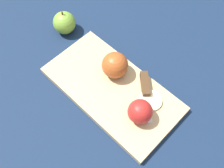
{
  "coord_description": "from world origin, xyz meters",
  "views": [
    {
      "loc": [
        0.21,
        -0.3,
        0.66
      ],
      "look_at": [
        0.0,
        0.0,
        0.04
      ],
      "focal_mm": 42.0,
      "sensor_mm": 36.0,
      "label": 1
    }
  ],
  "objects_px": {
    "knife": "(145,86)",
    "apple_whole": "(64,23)",
    "apple_half_right": "(140,112)",
    "apple_half_left": "(115,65)"
  },
  "relations": [
    {
      "from": "apple_half_right",
      "to": "apple_whole",
      "type": "xyz_separation_m",
      "value": [
        -0.37,
        0.13,
        -0.01
      ]
    },
    {
      "from": "apple_half_left",
      "to": "knife",
      "type": "bearing_deg",
      "value": -178.05
    },
    {
      "from": "apple_half_left",
      "to": "apple_whole",
      "type": "relative_size",
      "value": 0.89
    },
    {
      "from": "apple_half_right",
      "to": "apple_whole",
      "type": "relative_size",
      "value": 0.77
    },
    {
      "from": "knife",
      "to": "apple_whole",
      "type": "relative_size",
      "value": 1.51
    },
    {
      "from": "apple_half_left",
      "to": "apple_half_right",
      "type": "relative_size",
      "value": 1.16
    },
    {
      "from": "apple_half_right",
      "to": "knife",
      "type": "relative_size",
      "value": 0.51
    },
    {
      "from": "apple_half_right",
      "to": "knife",
      "type": "height_order",
      "value": "apple_half_right"
    },
    {
      "from": "knife",
      "to": "apple_whole",
      "type": "bearing_deg",
      "value": -136.15
    },
    {
      "from": "apple_half_left",
      "to": "knife",
      "type": "relative_size",
      "value": 0.59
    }
  ]
}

